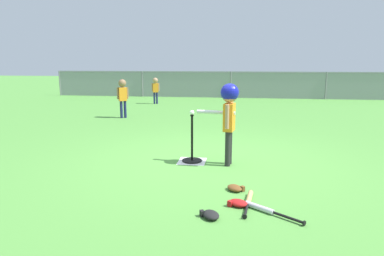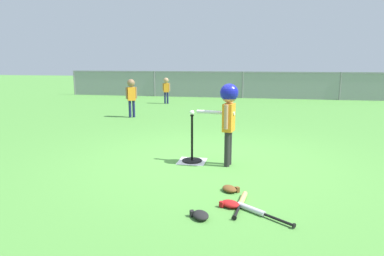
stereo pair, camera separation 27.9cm
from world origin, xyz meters
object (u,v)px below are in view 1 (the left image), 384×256
glove_near_bats (235,188)px  glove_by_plate (238,203)px  spare_bat_silver (265,210)px  baseball_on_tee (192,113)px  batting_tee (192,154)px  batter_child (229,107)px  fielder_near_right (155,87)px  fielder_deep_left (123,93)px  glove_tossed_aside (210,215)px  spare_bat_wood (249,200)px

glove_near_bats → glove_by_plate: bearing=-85.0°
spare_bat_silver → glove_near_bats: size_ratio=2.20×
baseball_on_tee → glove_by_plate: (0.76, -1.65, -0.76)m
batting_tee → baseball_on_tee: 0.67m
spare_bat_silver → batter_child: bearing=105.6°
baseball_on_tee → glove_near_bats: baseball_on_tee is taller
batting_tee → glove_near_bats: bearing=-59.0°
batting_tee → spare_bat_silver: 2.06m
batter_child → fielder_near_right: size_ratio=1.29×
batter_child → fielder_deep_left: 5.18m
glove_tossed_aside → glove_by_plate: bearing=50.9°
glove_by_plate → glove_near_bats: 0.46m
batting_tee → fielder_deep_left: (-2.55, 4.02, 0.58)m
baseball_on_tee → batter_child: size_ratio=0.06×
spare_bat_silver → glove_near_bats: (-0.33, 0.58, 0.01)m
fielder_near_right → glove_by_plate: 9.56m
batting_tee → spare_bat_wood: batting_tee is taller
batter_child → glove_tossed_aside: 2.08m
fielder_deep_left → batting_tee: bearing=-57.6°
fielder_deep_left → glove_by_plate: size_ratio=4.05×
fielder_near_right → spare_bat_silver: fielder_near_right is taller
spare_bat_silver → glove_tossed_aside: bearing=-158.9°
baseball_on_tee → fielder_deep_left: fielder_deep_left is taller
fielder_deep_left → baseball_on_tee: bearing=-57.6°
batter_child → spare_bat_wood: bearing=-78.3°
glove_near_bats → spare_bat_wood: bearing=-64.9°
fielder_near_right → glove_near_bats: (3.15, -8.53, -0.60)m
spare_bat_silver → glove_near_bats: 0.67m
spare_bat_silver → spare_bat_wood: bearing=125.6°
fielder_near_right → glove_tossed_aside: fielder_near_right is taller
baseball_on_tee → spare_bat_silver: size_ratio=0.12×
batting_tee → baseball_on_tee: bearing=90.0°
glove_by_plate → glove_near_bats: same height
fielder_deep_left → spare_bat_silver: (3.60, -5.79, -0.67)m
baseball_on_tee → glove_by_plate: 1.97m
glove_near_bats → fielder_deep_left: bearing=122.1°
spare_bat_wood → glove_by_plate: (-0.12, -0.11, 0.01)m
glove_by_plate → spare_bat_silver: bearing=-22.9°
spare_bat_silver → glove_by_plate: 0.32m
fielder_deep_left → spare_bat_silver: bearing=-58.2°
glove_near_bats → spare_bat_silver: bearing=-60.4°
fielder_deep_left → batter_child: bearing=-52.8°
batting_tee → spare_bat_silver: bearing=-59.5°
spare_bat_silver → glove_by_plate: glove_by_plate is taller
batter_child → glove_by_plate: size_ratio=4.68×
batter_child → fielder_deep_left: batter_child is taller
batting_tee → baseball_on_tee: baseball_on_tee is taller
fielder_near_right → fielder_deep_left: fielder_deep_left is taller
glove_tossed_aside → batter_child: bearing=86.9°
batter_child → spare_bat_silver: 1.94m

